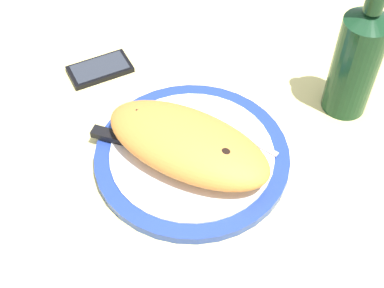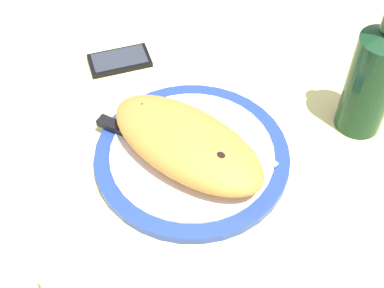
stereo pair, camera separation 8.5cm
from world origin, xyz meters
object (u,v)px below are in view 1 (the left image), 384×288
fork (224,125)px  wine_bottle (357,59)px  plate (192,156)px  knife (134,142)px  calzone (188,144)px  smartphone (100,69)px

fork → wine_bottle: bearing=-120.7°
plate → knife: (8.10, 5.16, 1.48)cm
plate → fork: fork is taller
calzone → wine_bottle: 31.46cm
plate → calzone: 4.24cm
fork → knife: size_ratio=0.87×
calzone → wine_bottle: (-11.82, -28.54, 5.95)cm
fork → knife: bearing=57.1°
calzone → smartphone: size_ratio=2.29×
plate → knife: bearing=32.5°
smartphone → wine_bottle: size_ratio=0.47×
fork → smartphone: 27.87cm
knife → wine_bottle: (-20.01, -32.60, 8.57)cm
calzone → knife: size_ratio=1.47×
plate → smartphone: bearing=-8.5°
smartphone → fork: bearing=-172.5°
fork → calzone: bearing=89.1°
wine_bottle → knife: bearing=58.5°
calzone → fork: calzone is taller
calzone → smartphone: 28.29cm
fork → wine_bottle: (-11.69, -19.72, 8.86)cm
knife → wine_bottle: 39.20cm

